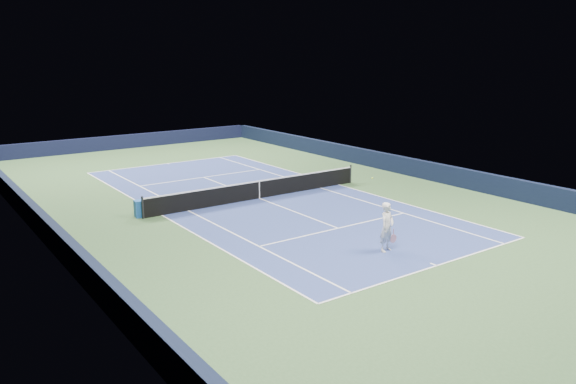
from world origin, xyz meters
TOP-DOWN VIEW (x-y plane):
  - ground at (0.00, 0.00)m, footprint 40.00×40.00m
  - wall_far at (0.00, 19.82)m, footprint 22.00×0.35m
  - wall_right at (10.82, 0.00)m, footprint 0.35×40.00m
  - wall_left at (-10.82, 0.00)m, footprint 0.35×40.00m
  - court_surface at (0.00, 0.00)m, footprint 10.97×23.77m
  - baseline_far at (0.00, 11.88)m, footprint 10.97×0.08m
  - baseline_near at (0.00, -11.88)m, footprint 10.97×0.08m
  - sideline_doubles_right at (5.49, 0.00)m, footprint 0.08×23.77m
  - sideline_doubles_left at (-5.49, 0.00)m, footprint 0.08×23.77m
  - sideline_singles_right at (4.12, 0.00)m, footprint 0.08×23.77m
  - sideline_singles_left at (-4.12, 0.00)m, footprint 0.08×23.77m
  - service_line_far at (0.00, 6.40)m, footprint 8.23×0.08m
  - service_line_near at (0.00, -6.40)m, footprint 8.23×0.08m
  - center_service_line at (0.00, 0.00)m, footprint 0.08×12.80m
  - center_mark_far at (0.00, 11.73)m, footprint 0.08×0.30m
  - center_mark_near at (0.00, -11.73)m, footprint 0.08×0.30m
  - tennis_net at (0.00, 0.00)m, footprint 12.90×0.10m
  - sponsor_cube at (-6.40, 0.35)m, footprint 0.58×0.50m
  - tennis_player at (-0.37, -9.69)m, footprint 0.89×1.35m

SIDE VIEW (x-z plane):
  - ground at x=0.00m, z-range 0.00..0.00m
  - court_surface at x=0.00m, z-range 0.00..0.01m
  - baseline_far at x=0.00m, z-range 0.01..0.01m
  - baseline_near at x=0.00m, z-range 0.01..0.01m
  - sideline_doubles_right at x=5.49m, z-range 0.01..0.01m
  - sideline_doubles_left at x=-5.49m, z-range 0.01..0.01m
  - sideline_singles_right at x=4.12m, z-range 0.01..0.01m
  - sideline_singles_left at x=-4.12m, z-range 0.01..0.01m
  - service_line_far at x=0.00m, z-range 0.01..0.01m
  - service_line_near at x=0.00m, z-range 0.01..0.01m
  - center_service_line at x=0.00m, z-range 0.01..0.01m
  - center_mark_far at x=0.00m, z-range 0.01..0.01m
  - center_mark_near at x=0.00m, z-range 0.01..0.01m
  - sponsor_cube at x=-6.40m, z-range 0.00..0.80m
  - tennis_net at x=0.00m, z-range -0.03..1.04m
  - wall_far at x=0.00m, z-range 0.00..1.10m
  - wall_right at x=10.82m, z-range 0.00..1.10m
  - wall_left at x=-10.82m, z-range 0.00..1.10m
  - tennis_player at x=-0.37m, z-range -0.40..2.34m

